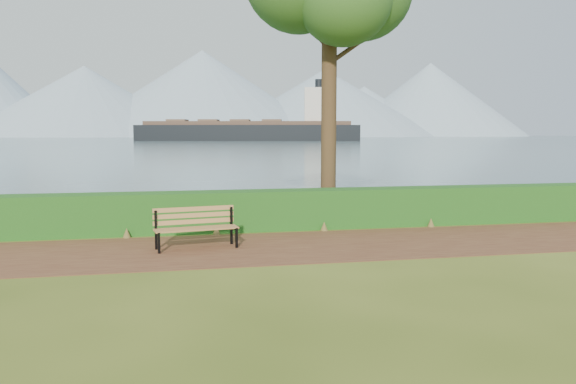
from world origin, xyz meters
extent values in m
plane|color=#404F16|center=(0.00, 0.00, 0.00)|extent=(140.00, 140.00, 0.00)
cube|color=#4F281B|center=(0.00, 0.30, 0.01)|extent=(40.00, 3.40, 0.01)
cube|color=#113E12|center=(0.00, 2.60, 0.50)|extent=(32.00, 0.85, 1.00)
cube|color=#445E6D|center=(0.00, 260.00, 0.01)|extent=(700.00, 510.00, 0.00)
cone|color=#859DB2|center=(-60.00, 395.00, 24.00)|extent=(160.00, 160.00, 48.00)
cone|color=#859DB2|center=(20.00, 405.00, 31.00)|extent=(190.00, 190.00, 62.00)
cone|color=#859DB2|center=(110.00, 400.00, 25.00)|extent=(170.00, 170.00, 50.00)
cone|color=#859DB2|center=(200.00, 410.00, 29.00)|extent=(150.00, 150.00, 58.00)
cone|color=#859DB2|center=(-10.00, 430.00, 17.50)|extent=(120.00, 120.00, 35.00)
cone|color=#859DB2|center=(150.00, 425.00, 20.00)|extent=(130.00, 130.00, 40.00)
cube|color=black|center=(-2.42, 0.12, 0.22)|extent=(0.06, 0.07, 0.44)
cube|color=black|center=(-2.48, 0.55, 0.42)|extent=(0.06, 0.07, 0.84)
cube|color=black|center=(-2.45, 0.34, 0.41)|extent=(0.13, 0.51, 0.05)
cube|color=black|center=(-0.80, 0.38, 0.22)|extent=(0.06, 0.07, 0.44)
cube|color=black|center=(-0.87, 0.81, 0.42)|extent=(0.06, 0.07, 0.84)
cube|color=black|center=(-0.83, 0.59, 0.41)|extent=(0.13, 0.51, 0.05)
cube|color=#A1693E|center=(-1.61, 0.28, 0.44)|extent=(1.75, 0.36, 0.03)
cube|color=#A1693E|center=(-1.63, 0.40, 0.44)|extent=(1.75, 0.36, 0.03)
cube|color=#A1693E|center=(-1.65, 0.53, 0.44)|extent=(1.75, 0.36, 0.03)
cube|color=#A1693E|center=(-1.67, 0.65, 0.44)|extent=(1.75, 0.36, 0.03)
cube|color=#A1693E|center=(-1.68, 0.71, 0.56)|extent=(1.74, 0.32, 0.10)
cube|color=#A1693E|center=(-1.68, 0.71, 0.69)|extent=(1.74, 0.32, 0.10)
cube|color=#A1693E|center=(-1.68, 0.71, 0.83)|extent=(1.74, 0.32, 0.10)
cylinder|color=#342015|center=(2.25, 4.00, 3.88)|extent=(0.43, 0.43, 7.75)
cylinder|color=#342015|center=(2.73, 4.00, 4.74)|extent=(1.13, 0.13, 0.85)
cylinder|color=#342015|center=(1.82, 4.10, 5.28)|extent=(0.88, 0.41, 0.77)
cube|color=black|center=(20.97, 163.59, 1.48)|extent=(69.67, 25.94, 6.90)
cube|color=#4A362C|center=(20.97, 163.59, 5.52)|extent=(64.05, 23.65, 1.18)
cube|color=beige|center=(42.49, 158.67, 10.85)|extent=(10.46, 9.90, 10.84)
cylinder|color=black|center=(42.49, 158.67, 17.25)|extent=(2.37, 2.37, 3.45)
cube|color=brown|center=(-0.55, 168.51, 6.31)|extent=(7.21, 7.66, 0.79)
cube|color=brown|center=(9.05, 166.31, 6.31)|extent=(7.21, 7.66, 0.79)
cube|color=brown|center=(18.66, 164.12, 6.31)|extent=(7.21, 7.66, 0.79)
cube|color=brown|center=(28.27, 161.92, 6.31)|extent=(7.21, 7.66, 0.79)
camera|label=1|loc=(-2.09, -11.44, 2.46)|focal=35.00mm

